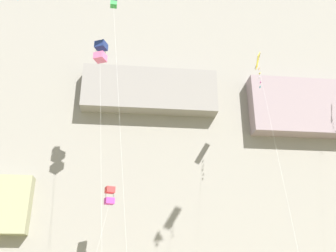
% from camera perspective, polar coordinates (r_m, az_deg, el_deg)
% --- Properties ---
extents(cliff_face, '(180.00, 28.65, 76.22)m').
position_cam_1_polar(cliff_face, '(65.44, -3.29, 9.80)').
color(cliff_face, gray).
rests_on(cliff_face, ground).
extents(kite_box_front_field, '(2.97, 2.08, 28.00)m').
position_cam_1_polar(kite_box_front_field, '(37.23, -8.23, 18.03)').
color(kite_box_front_field, purple).
rests_on(kite_box_front_field, ground).
extents(kite_diamond_far_right, '(0.88, 6.50, 25.84)m').
position_cam_1_polar(kite_diamond_far_right, '(40.89, 13.61, 9.11)').
color(kite_diamond_far_right, yellow).
rests_on(kite_diamond_far_right, ground).
extents(kite_box_high_right, '(2.40, 1.76, 11.47)m').
position_cam_1_polar(kite_box_high_right, '(36.72, -8.88, -10.44)').
color(kite_box_high_right, red).
rests_on(kite_box_high_right, ground).
extents(kite_box_high_center, '(2.68, 4.53, 24.87)m').
position_cam_1_polar(kite_box_high_center, '(37.88, -10.20, 11.05)').
color(kite_box_high_center, navy).
rests_on(kite_box_high_center, ground).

